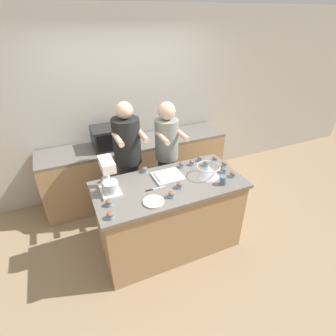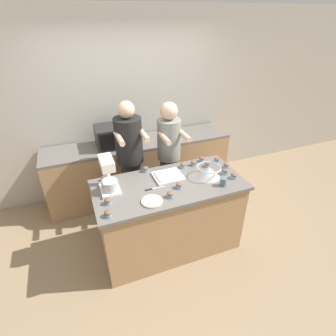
{
  "view_description": "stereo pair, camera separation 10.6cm",
  "coord_description": "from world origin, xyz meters",
  "px_view_note": "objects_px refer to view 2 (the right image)",
  "views": [
    {
      "loc": [
        -0.99,
        -2.21,
        2.57
      ],
      "look_at": [
        0.0,
        0.04,
        1.11
      ],
      "focal_mm": 28.0,
      "sensor_mm": 36.0,
      "label": 1
    },
    {
      "loc": [
        -0.9,
        -2.25,
        2.57
      ],
      "look_at": [
        0.0,
        0.04,
        1.11
      ],
      "focal_mm": 28.0,
      "sensor_mm": 36.0,
      "label": 2
    }
  ],
  "objects_px": {
    "cupcake_4": "(194,163)",
    "person_left": "(131,163)",
    "cupcake_1": "(105,178)",
    "cupcake_2": "(225,172)",
    "small_plate": "(152,201)",
    "cupcake_6": "(217,160)",
    "cupcake_8": "(183,165)",
    "baking_tray": "(168,176)",
    "cupcake_3": "(170,195)",
    "cupcake_7": "(108,201)",
    "person_right": "(169,158)",
    "stand_mixer": "(108,176)",
    "mixing_bowl": "(209,172)",
    "cupcake_12": "(207,164)",
    "microwave_oven": "(113,136)",
    "cupcake_5": "(108,214)",
    "knife": "(154,189)",
    "cupcake_10": "(179,185)",
    "cupcake_13": "(226,165)",
    "cupcake_0": "(202,159)",
    "drinking_glass": "(223,182)",
    "cupcake_11": "(145,169)",
    "cupcake_9": "(234,176)"
  },
  "relations": [
    {
      "from": "cupcake_1",
      "to": "cupcake_2",
      "type": "relative_size",
      "value": 1.0
    },
    {
      "from": "baking_tray",
      "to": "cupcake_2",
      "type": "bearing_deg",
      "value": -15.19
    },
    {
      "from": "cupcake_7",
      "to": "person_right",
      "type": "bearing_deg",
      "value": 38.97
    },
    {
      "from": "drinking_glass",
      "to": "cupcake_2",
      "type": "height_order",
      "value": "drinking_glass"
    },
    {
      "from": "cupcake_12",
      "to": "cupcake_10",
      "type": "bearing_deg",
      "value": -149.68
    },
    {
      "from": "baking_tray",
      "to": "cupcake_0",
      "type": "bearing_deg",
      "value": 19.77
    },
    {
      "from": "mixing_bowl",
      "to": "cupcake_5",
      "type": "bearing_deg",
      "value": -167.56
    },
    {
      "from": "cupcake_1",
      "to": "cupcake_13",
      "type": "height_order",
      "value": "same"
    },
    {
      "from": "cupcake_0",
      "to": "cupcake_7",
      "type": "distance_m",
      "value": 1.35
    },
    {
      "from": "cupcake_0",
      "to": "cupcake_3",
      "type": "relative_size",
      "value": 1.0
    },
    {
      "from": "microwave_oven",
      "to": "cupcake_11",
      "type": "bearing_deg",
      "value": -77.0
    },
    {
      "from": "person_right",
      "to": "cupcake_4",
      "type": "relative_size",
      "value": 23.29
    },
    {
      "from": "cupcake_4",
      "to": "person_left",
      "type": "bearing_deg",
      "value": 150.4
    },
    {
      "from": "person_right",
      "to": "cupcake_5",
      "type": "relative_size",
      "value": 23.29
    },
    {
      "from": "stand_mixer",
      "to": "cupcake_0",
      "type": "height_order",
      "value": "stand_mixer"
    },
    {
      "from": "baking_tray",
      "to": "cupcake_3",
      "type": "bearing_deg",
      "value": -108.1
    },
    {
      "from": "stand_mixer",
      "to": "cupcake_6",
      "type": "distance_m",
      "value": 1.39
    },
    {
      "from": "cupcake_8",
      "to": "cupcake_7",
      "type": "bearing_deg",
      "value": -159.0
    },
    {
      "from": "stand_mixer",
      "to": "cupcake_12",
      "type": "distance_m",
      "value": 1.22
    },
    {
      "from": "small_plate",
      "to": "cupcake_10",
      "type": "relative_size",
      "value": 3.04
    },
    {
      "from": "cupcake_1",
      "to": "cupcake_11",
      "type": "distance_m",
      "value": 0.49
    },
    {
      "from": "cupcake_5",
      "to": "cupcake_2",
      "type": "bearing_deg",
      "value": 10.07
    },
    {
      "from": "baking_tray",
      "to": "cupcake_8",
      "type": "distance_m",
      "value": 0.29
    },
    {
      "from": "stand_mixer",
      "to": "cupcake_13",
      "type": "relative_size",
      "value": 5.53
    },
    {
      "from": "cupcake_12",
      "to": "stand_mixer",
      "type": "bearing_deg",
      "value": -177.14
    },
    {
      "from": "cupcake_12",
      "to": "cupcake_5",
      "type": "bearing_deg",
      "value": -159.9
    },
    {
      "from": "microwave_oven",
      "to": "small_plate",
      "type": "relative_size",
      "value": 2.19
    },
    {
      "from": "small_plate",
      "to": "cupcake_1",
      "type": "relative_size",
      "value": 3.04
    },
    {
      "from": "stand_mixer",
      "to": "cupcake_4",
      "type": "height_order",
      "value": "stand_mixer"
    },
    {
      "from": "cupcake_4",
      "to": "cupcake_9",
      "type": "height_order",
      "value": "same"
    },
    {
      "from": "microwave_oven",
      "to": "cupcake_7",
      "type": "bearing_deg",
      "value": -103.47
    },
    {
      "from": "mixing_bowl",
      "to": "cupcake_1",
      "type": "relative_size",
      "value": 3.9
    },
    {
      "from": "cupcake_7",
      "to": "cupcake_11",
      "type": "relative_size",
      "value": 1.0
    },
    {
      "from": "drinking_glass",
      "to": "cupcake_13",
      "type": "distance_m",
      "value": 0.4
    },
    {
      "from": "cupcake_1",
      "to": "cupcake_5",
      "type": "distance_m",
      "value": 0.62
    },
    {
      "from": "cupcake_6",
      "to": "cupcake_0",
      "type": "bearing_deg",
      "value": 153.63
    },
    {
      "from": "stand_mixer",
      "to": "baking_tray",
      "type": "relative_size",
      "value": 1.19
    },
    {
      "from": "cupcake_4",
      "to": "cupcake_12",
      "type": "height_order",
      "value": "same"
    },
    {
      "from": "microwave_oven",
      "to": "cupcake_6",
      "type": "xyz_separation_m",
      "value": [
        1.12,
        -1.0,
        -0.1
      ]
    },
    {
      "from": "cupcake_6",
      "to": "person_right",
      "type": "bearing_deg",
      "value": 138.72
    },
    {
      "from": "knife",
      "to": "cupcake_8",
      "type": "height_order",
      "value": "cupcake_8"
    },
    {
      "from": "cupcake_0",
      "to": "cupcake_3",
      "type": "distance_m",
      "value": 0.86
    },
    {
      "from": "knife",
      "to": "cupcake_7",
      "type": "distance_m",
      "value": 0.51
    },
    {
      "from": "cupcake_6",
      "to": "cupcake_11",
      "type": "distance_m",
      "value": 0.92
    },
    {
      "from": "cupcake_4",
      "to": "cupcake_8",
      "type": "relative_size",
      "value": 1.0
    },
    {
      "from": "stand_mixer",
      "to": "cupcake_5",
      "type": "distance_m",
      "value": 0.45
    },
    {
      "from": "drinking_glass",
      "to": "cupcake_1",
      "type": "distance_m",
      "value": 1.32
    },
    {
      "from": "microwave_oven",
      "to": "knife",
      "type": "xyz_separation_m",
      "value": [
        0.18,
        -1.27,
        -0.13
      ]
    },
    {
      "from": "stand_mixer",
      "to": "microwave_oven",
      "type": "height_order",
      "value": "stand_mixer"
    },
    {
      "from": "cupcake_6",
      "to": "cupcake_8",
      "type": "bearing_deg",
      "value": 176.22
    }
  ]
}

